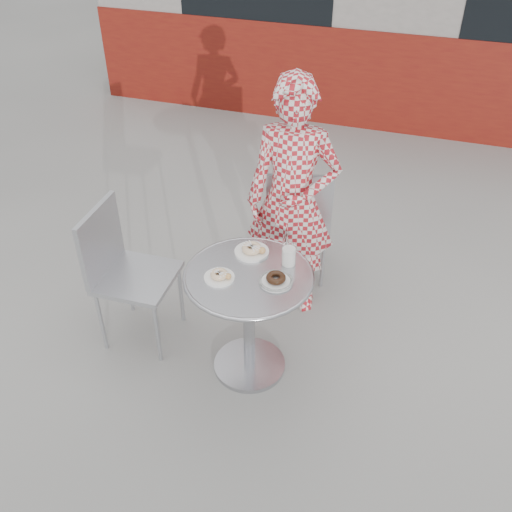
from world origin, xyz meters
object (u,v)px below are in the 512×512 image
(bistro_table, at_px, (249,299))
(chair_left, at_px, (139,300))
(plate_far, at_px, (252,250))
(milk_cup, at_px, (289,255))
(seated_person, at_px, (292,201))
(plate_checker, at_px, (276,280))
(plate_near, at_px, (220,276))
(chair_far, at_px, (296,240))

(bistro_table, xyz_separation_m, chair_left, (-0.72, 0.06, -0.25))
(plate_far, bearing_deg, bistro_table, -77.12)
(bistro_table, height_order, milk_cup, milk_cup)
(seated_person, relative_size, plate_checker, 8.69)
(bistro_table, height_order, plate_far, plate_far)
(plate_far, height_order, milk_cup, milk_cup)
(plate_checker, bearing_deg, milk_cup, 82.91)
(plate_checker, bearing_deg, seated_person, 98.44)
(plate_near, relative_size, milk_cup, 1.30)
(plate_near, bearing_deg, chair_left, 167.41)
(chair_far, height_order, plate_far, chair_far)
(bistro_table, distance_m, chair_far, 1.00)
(chair_far, distance_m, plate_far, 0.91)
(plate_near, bearing_deg, plate_far, 71.21)
(plate_far, bearing_deg, chair_left, -169.21)
(plate_far, bearing_deg, chair_far, 85.72)
(chair_far, distance_m, plate_checker, 1.09)
(chair_far, relative_size, plate_far, 4.64)
(chair_far, xyz_separation_m, milk_cup, (0.16, -0.82, 0.49))
(chair_far, bearing_deg, seated_person, 81.24)
(chair_left, bearing_deg, chair_far, -40.98)
(seated_person, relative_size, plate_far, 8.11)
(chair_far, xyz_separation_m, seated_person, (0.04, -0.31, 0.50))
(plate_checker, height_order, milk_cup, milk_cup)
(seated_person, distance_m, plate_far, 0.49)
(chair_left, relative_size, plate_far, 4.69)
(plate_checker, relative_size, milk_cup, 1.45)
(bistro_table, distance_m, chair_left, 0.77)
(chair_left, bearing_deg, plate_near, -104.56)
(bistro_table, xyz_separation_m, seated_person, (0.05, 0.66, 0.24))
(seated_person, bearing_deg, chair_left, -145.43)
(chair_left, height_order, plate_near, chair_left)
(chair_left, xyz_separation_m, plate_checker, (0.88, -0.07, 0.44))
(chair_far, height_order, plate_near, chair_far)
(plate_near, height_order, plate_checker, plate_checker)
(seated_person, bearing_deg, chair_far, 93.14)
(bistro_table, bearing_deg, chair_far, 89.05)
(chair_left, bearing_deg, milk_cup, -85.92)
(seated_person, bearing_deg, plate_near, -107.39)
(chair_far, distance_m, milk_cup, 0.96)
(bistro_table, relative_size, plate_far, 3.70)
(milk_cup, bearing_deg, chair_far, 100.84)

